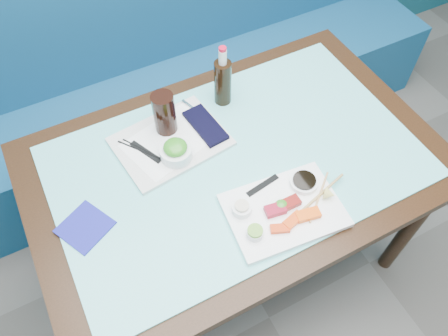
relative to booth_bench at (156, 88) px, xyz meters
name	(u,v)px	position (x,y,z in m)	size (l,w,h in m)	color
booth_bench	(156,88)	(0.00, 0.00, 0.00)	(3.00, 0.56, 1.17)	navy
dining_table	(236,176)	(0.00, -0.84, 0.29)	(1.40, 0.90, 0.75)	black
glass_top	(236,161)	(0.00, -0.84, 0.38)	(1.22, 0.76, 0.01)	#67CECD
sashimi_plate	(284,210)	(0.03, -1.08, 0.39)	(0.35, 0.25, 0.02)	white
salmon_left	(280,229)	(-0.02, -1.14, 0.41)	(0.06, 0.03, 0.01)	red
salmon_mid	(293,220)	(0.03, -1.13, 0.41)	(0.07, 0.03, 0.02)	#F14109
salmon_right	(308,215)	(0.08, -1.14, 0.41)	(0.07, 0.04, 0.02)	#FF530A
tuna_left	(275,210)	(0.00, -1.08, 0.41)	(0.06, 0.04, 0.02)	maroon
tuna_right	(290,203)	(0.06, -1.08, 0.41)	(0.06, 0.04, 0.02)	maroon
seaweed_garnish	(281,205)	(0.03, -1.07, 0.41)	(0.04, 0.04, 0.02)	#31801D
ramekin_wasabi	(255,233)	(-0.09, -1.12, 0.41)	(0.05, 0.05, 0.02)	white
wasabi_fill	(255,231)	(-0.09, -1.12, 0.43)	(0.05, 0.05, 0.01)	#6CAB37
ramekin_ginger	(242,209)	(-0.09, -1.03, 0.41)	(0.06, 0.06, 0.03)	white
ginger_fill	(242,206)	(-0.09, -1.03, 0.43)	(0.04, 0.04, 0.01)	beige
soy_dish	(304,182)	(0.14, -1.03, 0.41)	(0.09, 0.09, 0.02)	white
soy_fill	(304,180)	(0.14, -1.03, 0.42)	(0.07, 0.07, 0.01)	black
lemon_wedge	(330,194)	(0.18, -1.11, 0.42)	(0.04, 0.04, 0.03)	#FDED78
chopstick_sleeve	(263,185)	(0.02, -0.98, 0.40)	(0.12, 0.02, 0.00)	black
wooden_chopstick_a	(317,198)	(0.14, -1.10, 0.41)	(0.01, 0.01, 0.26)	#A9874F
wooden_chopstick_b	(319,197)	(0.15, -1.10, 0.40)	(0.01, 0.01, 0.20)	tan
serving_tray	(171,142)	(-0.17, -0.67, 0.39)	(0.37, 0.28, 0.01)	silver
paper_placemat	(170,140)	(-0.17, -0.67, 0.40)	(0.30, 0.21, 0.00)	white
seaweed_bowl	(176,153)	(-0.18, -0.74, 0.42)	(0.11, 0.11, 0.04)	white
seaweed_salad	(175,147)	(-0.18, -0.74, 0.45)	(0.08, 0.08, 0.04)	#31881F
cola_glass	(164,113)	(-0.16, -0.61, 0.48)	(0.08, 0.08, 0.16)	black
navy_pouch	(205,125)	(-0.03, -0.67, 0.40)	(0.08, 0.19, 0.01)	black
fork	(191,107)	(-0.04, -0.56, 0.40)	(0.01, 0.01, 0.09)	silver
black_chopstick_a	(145,152)	(-0.27, -0.68, 0.40)	(0.01, 0.01, 0.22)	black
black_chopstick_b	(147,151)	(-0.26, -0.68, 0.40)	(0.01, 0.01, 0.21)	black
tray_sleeve	(146,152)	(-0.26, -0.68, 0.40)	(0.02, 0.14, 0.00)	black
cola_bottle_body	(223,83)	(0.09, -0.57, 0.47)	(0.06, 0.06, 0.18)	black
cola_bottle_neck	(223,57)	(0.09, -0.57, 0.59)	(0.03, 0.03, 0.06)	white
cola_bottle_cap	(223,49)	(0.09, -0.57, 0.62)	(0.03, 0.03, 0.01)	red
blue_napkin	(85,227)	(-0.53, -0.85, 0.39)	(0.14, 0.14, 0.01)	navy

